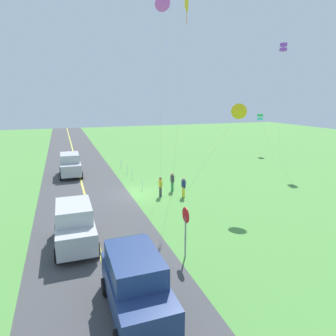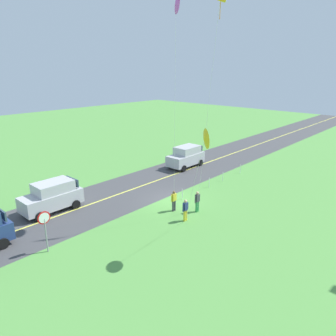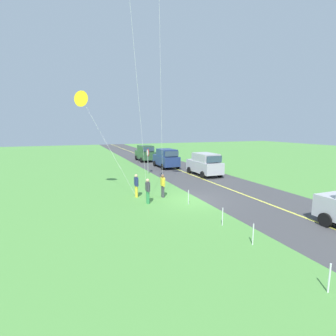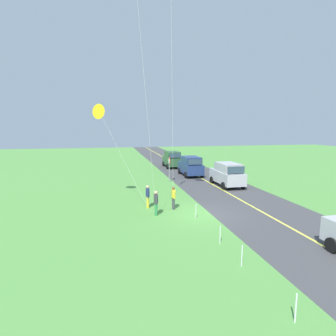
{
  "view_description": "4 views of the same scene",
  "coord_description": "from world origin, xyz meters",
  "px_view_note": "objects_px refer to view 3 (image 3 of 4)",
  "views": [
    {
      "loc": [
        22.83,
        -5.38,
        7.61
      ],
      "look_at": [
        0.75,
        2.5,
        2.12
      ],
      "focal_mm": 31.88,
      "sensor_mm": 36.0,
      "label": 1
    },
    {
      "loc": [
        17.92,
        16.13,
        10.28
      ],
      "look_at": [
        2.22,
        1.79,
        3.59
      ],
      "focal_mm": 34.2,
      "sensor_mm": 36.0,
      "label": 2
    },
    {
      "loc": [
        -14.31,
        7.44,
        4.71
      ],
      "look_at": [
        0.43,
        1.63,
        2.18
      ],
      "focal_mm": 26.79,
      "sensor_mm": 36.0,
      "label": 3
    },
    {
      "loc": [
        -15.9,
        5.76,
        5.58
      ],
      "look_at": [
        -0.37,
        2.4,
        3.16
      ],
      "focal_mm": 28.58,
      "sensor_mm": 36.0,
      "label": 4
    }
  ],
  "objects_px": {
    "car_parked_east_near": "(166,158)",
    "stop_sign": "(148,156)",
    "car_suv_foreground": "(205,164)",
    "person_adult_companion": "(148,190)",
    "kite_yellow_high": "(82,99)",
    "car_parked_east_far": "(145,153)",
    "person_child_watcher": "(136,185)",
    "person_adult_near": "(163,185)"
  },
  "relations": [
    {
      "from": "car_suv_foreground",
      "to": "person_adult_companion",
      "type": "bearing_deg",
      "value": 131.27
    },
    {
      "from": "car_parked_east_far",
      "to": "kite_yellow_high",
      "type": "distance_m",
      "value": 19.21
    },
    {
      "from": "car_parked_east_near",
      "to": "kite_yellow_high",
      "type": "distance_m",
      "value": 14.42
    },
    {
      "from": "person_adult_near",
      "to": "person_adult_companion",
      "type": "distance_m",
      "value": 1.74
    },
    {
      "from": "car_suv_foreground",
      "to": "stop_sign",
      "type": "height_order",
      "value": "stop_sign"
    },
    {
      "from": "car_suv_foreground",
      "to": "car_parked_east_far",
      "type": "relative_size",
      "value": 1.0
    },
    {
      "from": "car_parked_east_far",
      "to": "stop_sign",
      "type": "distance_m",
      "value": 10.21
    },
    {
      "from": "stop_sign",
      "to": "person_child_watcher",
      "type": "relative_size",
      "value": 1.6
    },
    {
      "from": "car_parked_east_near",
      "to": "car_suv_foreground",
      "type": "bearing_deg",
      "value": -163.34
    },
    {
      "from": "person_adult_companion",
      "to": "person_child_watcher",
      "type": "bearing_deg",
      "value": -90.53
    },
    {
      "from": "car_parked_east_far",
      "to": "person_child_watcher",
      "type": "height_order",
      "value": "car_parked_east_far"
    },
    {
      "from": "person_adult_companion",
      "to": "person_adult_near",
      "type": "bearing_deg",
      "value": -153.13
    },
    {
      "from": "car_parked_east_far",
      "to": "person_adult_near",
      "type": "height_order",
      "value": "car_parked_east_far"
    },
    {
      "from": "person_child_watcher",
      "to": "kite_yellow_high",
      "type": "xyz_separation_m",
      "value": [
        2.36,
        3.14,
        5.83
      ]
    },
    {
      "from": "person_adult_near",
      "to": "person_adult_companion",
      "type": "bearing_deg",
      "value": -13.34
    },
    {
      "from": "car_suv_foreground",
      "to": "stop_sign",
      "type": "xyz_separation_m",
      "value": [
        3.07,
        5.0,
        0.65
      ]
    },
    {
      "from": "person_adult_companion",
      "to": "car_parked_east_near",
      "type": "bearing_deg",
      "value": -125.6
    },
    {
      "from": "person_adult_near",
      "to": "car_parked_east_near",
      "type": "bearing_deg",
      "value": -162.29
    },
    {
      "from": "person_adult_companion",
      "to": "stop_sign",
      "type": "bearing_deg",
      "value": -117.03
    },
    {
      "from": "car_parked_east_far",
      "to": "kite_yellow_high",
      "type": "bearing_deg",
      "value": 150.2
    },
    {
      "from": "car_parked_east_near",
      "to": "car_parked_east_far",
      "type": "bearing_deg",
      "value": 5.0
    },
    {
      "from": "person_child_watcher",
      "to": "person_adult_near",
      "type": "bearing_deg",
      "value": 156.53
    },
    {
      "from": "car_suv_foreground",
      "to": "stop_sign",
      "type": "bearing_deg",
      "value": 58.41
    },
    {
      "from": "stop_sign",
      "to": "person_adult_companion",
      "type": "distance_m",
      "value": 10.71
    },
    {
      "from": "car_parked_east_near",
      "to": "stop_sign",
      "type": "distance_m",
      "value": 4.41
    },
    {
      "from": "car_suv_foreground",
      "to": "kite_yellow_high",
      "type": "relative_size",
      "value": 0.61
    },
    {
      "from": "person_child_watcher",
      "to": "kite_yellow_high",
      "type": "distance_m",
      "value": 7.03
    },
    {
      "from": "person_adult_companion",
      "to": "kite_yellow_high",
      "type": "distance_m",
      "value": 7.91
    },
    {
      "from": "person_child_watcher",
      "to": "stop_sign",
      "type": "bearing_deg",
      "value": -112.92
    },
    {
      "from": "car_suv_foreground",
      "to": "person_child_watcher",
      "type": "distance_m",
      "value": 10.0
    },
    {
      "from": "car_parked_east_far",
      "to": "person_child_watcher",
      "type": "xyz_separation_m",
      "value": [
        -18.32,
        6.0,
        -0.29
      ]
    },
    {
      "from": "kite_yellow_high",
      "to": "car_parked_east_far",
      "type": "bearing_deg",
      "value": -29.8
    },
    {
      "from": "car_suv_foreground",
      "to": "car_parked_east_near",
      "type": "relative_size",
      "value": 1.0
    },
    {
      "from": "car_suv_foreground",
      "to": "person_child_watcher",
      "type": "bearing_deg",
      "value": 122.64
    },
    {
      "from": "person_adult_near",
      "to": "person_child_watcher",
      "type": "bearing_deg",
      "value": -72.75
    },
    {
      "from": "car_parked_east_near",
      "to": "stop_sign",
      "type": "bearing_deg",
      "value": 133.03
    },
    {
      "from": "car_parked_east_near",
      "to": "person_adult_near",
      "type": "distance_m",
      "value": 13.1
    },
    {
      "from": "car_suv_foreground",
      "to": "car_parked_east_far",
      "type": "height_order",
      "value": "same"
    },
    {
      "from": "kite_yellow_high",
      "to": "car_suv_foreground",
      "type": "bearing_deg",
      "value": -75.31
    },
    {
      "from": "person_adult_near",
      "to": "car_suv_foreground",
      "type": "bearing_deg",
      "value": 171.9
    },
    {
      "from": "person_child_watcher",
      "to": "car_parked_east_far",
      "type": "bearing_deg",
      "value": -109.09
    },
    {
      "from": "car_parked_east_near",
      "to": "kite_yellow_high",
      "type": "bearing_deg",
      "value": 132.98
    }
  ]
}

